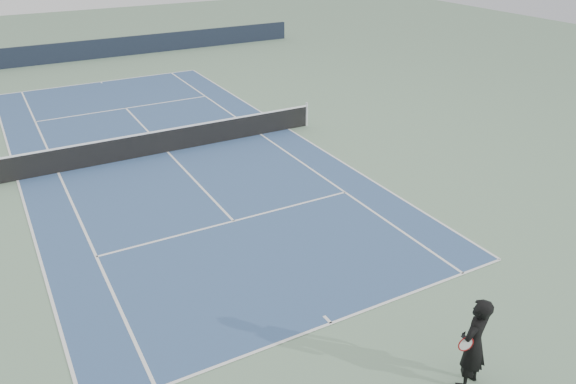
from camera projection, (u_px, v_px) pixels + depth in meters
ground at (168, 152)px, 22.20m from camera, size 80.00×80.00×0.00m
court_surface at (168, 152)px, 22.20m from camera, size 10.97×23.77×0.01m
tennis_net at (166, 140)px, 21.98m from camera, size 12.90×0.10×1.07m
windscreen_far at (79, 51)px, 35.96m from camera, size 30.00×0.25×1.20m
tennis_player at (473, 344)px, 10.79m from camera, size 0.90×0.75×2.05m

